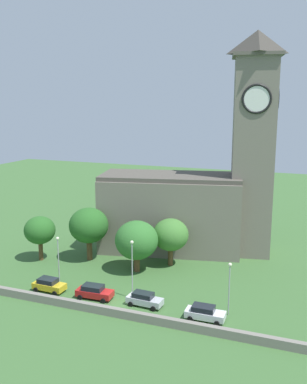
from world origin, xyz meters
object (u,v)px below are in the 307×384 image
object	(u,v)px
church	(196,191)
car_yellow	(49,285)
streetlamp_west_mid	(58,253)
tree_riverside_east	(137,240)
car_white	(205,313)
streetlamp_central	(132,261)
tree_churchyard	(40,230)
streetlamp_east_mid	(229,280)
tree_by_tower	(89,226)
tree_riverside_west	(171,235)
car_red	(94,292)
car_silver	(144,299)

from	to	relation	value
church	car_yellow	bearing A→B (deg)	-120.79
streetlamp_west_mid	tree_riverside_east	size ratio (longest dim) A/B	0.88
church	car_white	distance (m)	26.47
streetlamp_central	tree_churchyard	world-z (taller)	streetlamp_central
car_white	tree_churchyard	xyz separation A→B (m)	(-29.63, 9.76, 4.06)
streetlamp_east_mid	tree_by_tower	world-z (taller)	tree_by_tower
tree_riverside_west	tree_by_tower	size ratio (longest dim) A/B	0.87
car_red	tree_by_tower	xyz separation A→B (m)	(-7.54, 12.25, 4.80)
streetlamp_east_mid	tree_by_tower	distance (m)	26.87
tree_churchyard	tree_by_tower	xyz separation A→B (m)	(7.26, 2.95, 0.75)
car_silver	tree_churchyard	world-z (taller)	tree_churchyard
car_red	tree_riverside_east	distance (m)	11.29
car_red	streetlamp_east_mid	distance (m)	17.61
streetlamp_east_mid	tree_by_tower	xyz separation A→B (m)	(-24.70, 10.49, 1.26)
car_white	streetlamp_central	bearing A→B (deg)	167.95
car_white	car_yellow	bearing A→B (deg)	179.49
streetlamp_central	car_red	bearing A→B (deg)	-159.68
church	tree_churchyard	bearing A→B (deg)	-147.93
car_yellow	tree_churchyard	bearing A→B (deg)	130.03
car_red	streetlamp_west_mid	size ratio (longest dim) A/B	0.71
car_silver	streetlamp_central	world-z (taller)	streetlamp_central
car_silver	car_white	world-z (taller)	car_white
car_yellow	streetlamp_west_mid	distance (m)	4.45
car_red	tree_riverside_west	bearing A→B (deg)	69.54
streetlamp_east_mid	tree_churchyard	bearing A→B (deg)	166.72
car_silver	streetlamp_east_mid	world-z (taller)	streetlamp_east_mid
streetlamp_central	car_white	bearing A→B (deg)	-12.05
tree_by_tower	car_white	bearing A→B (deg)	-29.59
car_white	tree_by_tower	bearing A→B (deg)	150.41
car_red	car_silver	bearing A→B (deg)	2.88
streetlamp_west_mid	streetlamp_central	bearing A→B (deg)	-2.36
car_red	streetlamp_east_mid	bearing A→B (deg)	5.86
car_white	tree_churchyard	bearing A→B (deg)	161.77
car_red	car_white	world-z (taller)	car_red
tree_riverside_east	tree_riverside_west	bearing A→B (deg)	46.65
church	car_white	bearing A→B (deg)	-71.83
car_yellow	streetlamp_west_mid	xyz separation A→B (m)	(0.05, 2.45, 3.72)
car_silver	car_white	bearing A→B (deg)	-5.73
streetlamp_central	tree_riverside_west	bearing A→B (deg)	86.43
tree_riverside_west	tree_churchyard	xyz separation A→B (m)	(-20.25, -5.32, 0.03)
church	car_yellow	world-z (taller)	church
streetlamp_east_mid	streetlamp_central	bearing A→B (deg)	-179.82
streetlamp_east_mid	tree_by_tower	bearing A→B (deg)	156.99
streetlamp_central	tree_riverside_east	xyz separation A→B (m)	(-3.13, 8.74, -0.29)
tree_riverside_west	tree_riverside_east	size ratio (longest dim) A/B	0.96
car_silver	car_white	distance (m)	7.99
car_red	tree_by_tower	bearing A→B (deg)	121.60
car_yellow	tree_riverside_west	size ratio (longest dim) A/B	0.60
church	tree_churchyard	distance (m)	26.42
streetlamp_west_mid	tree_riverside_west	size ratio (longest dim) A/B	0.93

